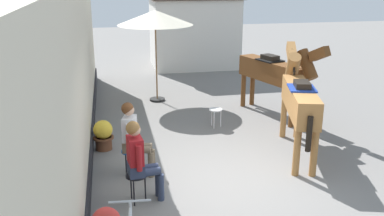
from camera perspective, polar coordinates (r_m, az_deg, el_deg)
The scene contains 10 objects.
ground_plane at distance 10.44m, azimuth 0.22°, elevation -2.42°, with size 40.00×40.00×0.00m, color slate.
pub_facade_wall at distance 8.38m, azimuth -14.99°, elevation 2.91°, with size 0.34×14.00×3.40m.
distant_cottage at distance 16.92m, azimuth 0.24°, elevation 11.62°, with size 3.40×2.60×3.50m.
seated_visitor_near at distance 6.90m, azimuth -6.99°, elevation -6.51°, with size 0.61×0.49×1.39m.
seated_visitor_far at distance 7.81m, azimuth -7.79°, elevation -3.60°, with size 0.61×0.48×1.39m.
saddled_horse_near at distance 8.87m, azimuth 14.00°, elevation 1.25°, with size 1.09×2.92×2.06m.
saddled_horse_far at distance 11.04m, azimuth 10.99°, elevation 4.65°, with size 1.23×2.88×2.06m.
flower_planter_far at distance 9.19m, azimuth -11.71°, elevation -3.45°, with size 0.43×0.43×0.64m.
cafe_parasol at distance 12.09m, azimuth -4.91°, elevation 11.80°, with size 2.10×2.10×2.58m.
spare_stool_white at distance 10.26m, azimuth 3.15°, elevation -0.44°, with size 0.32×0.32×0.46m.
Camera 1 is at (-1.95, -6.61, 3.59)m, focal length 40.17 mm.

